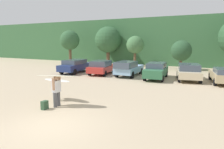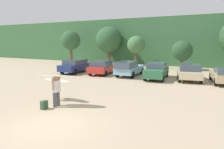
# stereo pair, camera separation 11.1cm
# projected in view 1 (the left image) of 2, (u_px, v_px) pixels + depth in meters

# --- Properties ---
(ground_plane) EXTENTS (120.00, 120.00, 0.00)m
(ground_plane) POSITION_uv_depth(u_px,v_px,m) (51.00, 127.00, 8.54)
(ground_plane) COLOR tan
(hillside_ridge) EXTENTS (108.00, 12.00, 7.12)m
(hillside_ridge) POSITION_uv_depth(u_px,v_px,m) (177.00, 42.00, 34.75)
(hillside_ridge) COLOR #38663D
(hillside_ridge) RESTS_ON ground_plane
(tree_center_right) EXTENTS (3.08, 3.08, 5.31)m
(tree_center_right) POSITION_uv_depth(u_px,v_px,m) (70.00, 40.00, 32.75)
(tree_center_right) COLOR brown
(tree_center_right) RESTS_ON ground_plane
(tree_far_left) EXTENTS (4.08, 4.08, 5.89)m
(tree_far_left) POSITION_uv_depth(u_px,v_px,m) (108.00, 40.00, 32.25)
(tree_far_left) COLOR brown
(tree_far_left) RESTS_ON ground_plane
(tree_far_right) EXTENTS (2.53, 2.53, 4.35)m
(tree_far_right) POSITION_uv_depth(u_px,v_px,m) (135.00, 45.00, 29.47)
(tree_far_right) COLOR brown
(tree_far_right) RESTS_ON ground_plane
(tree_left) EXTENTS (2.56, 2.56, 3.70)m
(tree_left) POSITION_uv_depth(u_px,v_px,m) (181.00, 51.00, 25.62)
(tree_left) COLOR brown
(tree_left) RESTS_ON ground_plane
(parked_car_navy) EXTENTS (2.11, 4.82, 1.51)m
(parked_car_navy) POSITION_uv_depth(u_px,v_px,m) (75.00, 66.00, 23.47)
(parked_car_navy) COLOR navy
(parked_car_navy) RESTS_ON ground_plane
(parked_car_red) EXTENTS (2.42, 4.30, 1.51)m
(parked_car_red) POSITION_uv_depth(u_px,v_px,m) (102.00, 67.00, 22.30)
(parked_car_red) COLOR #B72D28
(parked_car_red) RESTS_ON ground_plane
(parked_car_sky_blue) EXTENTS (1.95, 4.59, 1.57)m
(parked_car_sky_blue) POSITION_uv_depth(u_px,v_px,m) (128.00, 68.00, 21.05)
(parked_car_sky_blue) COLOR #84ADD1
(parked_car_sky_blue) RESTS_ON ground_plane
(parked_car_forest_green) EXTENTS (2.09, 4.54, 1.54)m
(parked_car_forest_green) POSITION_uv_depth(u_px,v_px,m) (156.00, 70.00, 19.55)
(parked_car_forest_green) COLOR #2D6642
(parked_car_forest_green) RESTS_ON ground_plane
(parked_car_champagne) EXTENTS (2.66, 4.31, 1.51)m
(parked_car_champagne) POSITION_uv_depth(u_px,v_px,m) (189.00, 71.00, 18.75)
(parked_car_champagne) COLOR beige
(parked_car_champagne) RESTS_ON ground_plane
(parked_car_tan) EXTENTS (2.45, 4.64, 1.38)m
(parked_car_tan) POSITION_uv_depth(u_px,v_px,m) (224.00, 75.00, 17.31)
(parked_car_tan) COLOR tan
(parked_car_tan) RESTS_ON ground_plane
(person_adult) EXTENTS (0.34, 0.72, 1.70)m
(person_adult) POSITION_uv_depth(u_px,v_px,m) (56.00, 89.00, 11.05)
(person_adult) COLOR #4C4C51
(person_adult) RESTS_ON ground_plane
(person_child) EXTENTS (0.25, 0.57, 1.26)m
(person_child) POSITION_uv_depth(u_px,v_px,m) (56.00, 89.00, 12.25)
(person_child) COLOR #8C6B4C
(person_child) RESTS_ON ground_plane
(surfboard_cream) EXTENTS (2.45, 1.33, 0.16)m
(surfboard_cream) POSITION_uv_depth(u_px,v_px,m) (57.00, 76.00, 11.02)
(surfboard_cream) COLOR beige
(surfboard_white) EXTENTS (2.01, 0.69, 0.09)m
(surfboard_white) POSITION_uv_depth(u_px,v_px,m) (57.00, 80.00, 12.20)
(surfboard_white) COLOR white
(backpack_dropped) EXTENTS (0.24, 0.34, 0.45)m
(backpack_dropped) POSITION_uv_depth(u_px,v_px,m) (45.00, 105.00, 10.70)
(backpack_dropped) COLOR #2D4C33
(backpack_dropped) RESTS_ON ground_plane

